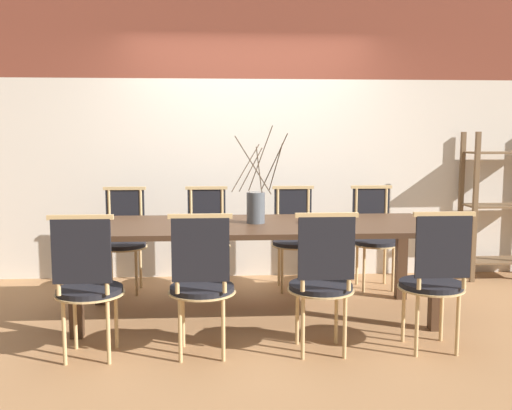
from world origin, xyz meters
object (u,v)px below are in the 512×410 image
(book_stack, at_px, (315,222))
(dining_table, at_px, (256,234))
(chair_far_center, at_px, (294,235))
(vase_centerpiece, at_px, (257,206))
(chair_near_center, at_px, (322,279))
(shelving_rack, at_px, (499,206))

(book_stack, bearing_deg, dining_table, 178.03)
(chair_far_center, height_order, vase_centerpiece, vase_centerpiece)
(chair_near_center, xyz_separation_m, chair_far_center, (0.03, 1.69, 0.00))
(chair_far_center, xyz_separation_m, vase_centerpiece, (-0.42, -0.82, 0.38))
(chair_far_center, distance_m, book_stack, 0.90)
(vase_centerpiece, height_order, shelving_rack, vase_centerpiece)
(chair_far_center, relative_size, vase_centerpiece, 1.25)
(dining_table, relative_size, chair_far_center, 2.94)
(chair_near_center, bearing_deg, chair_far_center, 88.90)
(dining_table, relative_size, vase_centerpiece, 3.68)
(vase_centerpiece, relative_size, shelving_rack, 0.52)
(chair_far_center, relative_size, shelving_rack, 0.65)
(chair_near_center, xyz_separation_m, book_stack, (0.08, 0.83, 0.26))
(dining_table, bearing_deg, book_stack, -1.97)
(chair_near_center, height_order, chair_far_center, same)
(dining_table, relative_size, chair_near_center, 2.94)
(dining_table, height_order, book_stack, book_stack)
(chair_near_center, distance_m, shelving_rack, 2.95)
(chair_far_center, xyz_separation_m, book_stack, (0.05, -0.86, 0.26))
(chair_near_center, bearing_deg, vase_centerpiece, 113.73)
(chair_far_center, bearing_deg, chair_near_center, 88.90)
(dining_table, distance_m, chair_far_center, 0.96)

